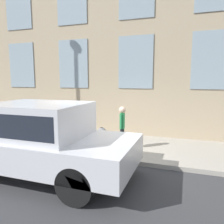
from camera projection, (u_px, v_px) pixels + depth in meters
ground_plane at (111, 163)px, 6.23m from camera, size 80.00×80.00×0.00m
sidewalk at (125, 146)px, 7.58m from camera, size 2.89×60.00×0.13m
building_facade at (137, 46)px, 8.55m from camera, size 0.33×40.00×7.33m
fire_hydrant at (102, 138)px, 6.96m from camera, size 0.36×0.47×0.72m
person at (122, 124)px, 7.00m from camera, size 0.33×0.22×1.38m
parked_car_silver_near at (39, 136)px, 5.30m from camera, size 2.04×4.73×1.79m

